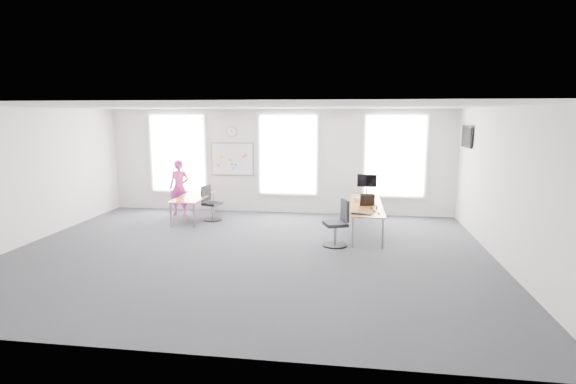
# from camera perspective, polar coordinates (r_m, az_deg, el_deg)

# --- Properties ---
(floor) EXTENTS (10.00, 10.00, 0.00)m
(floor) POSITION_cam_1_polar(r_m,az_deg,el_deg) (9.45, -5.21, -7.73)
(floor) COLOR #26252A
(floor) RESTS_ON ground
(ceiling) EXTENTS (10.00, 10.00, 0.00)m
(ceiling) POSITION_cam_1_polar(r_m,az_deg,el_deg) (9.01, -5.51, 10.77)
(ceiling) COLOR white
(ceiling) RESTS_ON ground
(wall_back) EXTENTS (10.00, 0.00, 10.00)m
(wall_back) POSITION_cam_1_polar(r_m,az_deg,el_deg) (13.01, -1.28, 3.91)
(wall_back) COLOR silver
(wall_back) RESTS_ON ground
(wall_front) EXTENTS (10.00, 0.00, 10.00)m
(wall_front) POSITION_cam_1_polar(r_m,az_deg,el_deg) (5.38, -15.25, -5.04)
(wall_front) COLOR silver
(wall_front) RESTS_ON ground
(wall_left) EXTENTS (0.00, 10.00, 10.00)m
(wall_left) POSITION_cam_1_polar(r_m,az_deg,el_deg) (11.36, -30.73, 1.65)
(wall_left) COLOR silver
(wall_left) RESTS_ON ground
(wall_right) EXTENTS (0.00, 10.00, 10.00)m
(wall_right) POSITION_cam_1_polar(r_m,az_deg,el_deg) (9.33, 26.07, 0.53)
(wall_right) COLOR silver
(wall_right) RESTS_ON ground
(window_left) EXTENTS (1.60, 0.06, 2.20)m
(window_left) POSITION_cam_1_polar(r_m,az_deg,el_deg) (13.77, -13.77, 4.79)
(window_left) COLOR silver
(window_left) RESTS_ON wall_back
(window_mid) EXTENTS (1.60, 0.06, 2.20)m
(window_mid) POSITION_cam_1_polar(r_m,az_deg,el_deg) (12.91, 0.01, 4.76)
(window_mid) COLOR silver
(window_mid) RESTS_ON wall_back
(window_right) EXTENTS (1.60, 0.06, 2.20)m
(window_right) POSITION_cam_1_polar(r_m,az_deg,el_deg) (12.84, 13.42, 4.46)
(window_right) COLOR silver
(window_right) RESTS_ON wall_back
(desk_right) EXTENTS (0.76, 2.83, 0.69)m
(desk_right) POSITION_cam_1_polar(r_m,az_deg,el_deg) (11.08, 9.89, -1.77)
(desk_right) COLOR orange
(desk_right) RESTS_ON ground
(desk_left) EXTENTS (0.72, 1.81, 0.66)m
(desk_left) POSITION_cam_1_polar(r_m,az_deg,el_deg) (12.41, -11.91, -0.77)
(desk_left) COLOR orange
(desk_left) RESTS_ON ground
(chair_right) EXTENTS (0.60, 0.60, 1.02)m
(chair_right) POSITION_cam_1_polar(r_m,az_deg,el_deg) (9.87, 6.36, -4.27)
(chair_right) COLOR black
(chair_right) RESTS_ON ground
(chair_left) EXTENTS (0.53, 0.53, 0.94)m
(chair_left) POSITION_cam_1_polar(r_m,az_deg,el_deg) (12.37, -9.81, -1.64)
(chair_left) COLOR black
(chair_left) RESTS_ON ground
(person) EXTENTS (0.58, 0.38, 1.59)m
(person) POSITION_cam_1_polar(r_m,az_deg,el_deg) (13.10, -13.63, 0.55)
(person) COLOR #DD349B
(person) RESTS_ON ground
(whiteboard) EXTENTS (1.20, 0.03, 0.90)m
(whiteboard) POSITION_cam_1_polar(r_m,az_deg,el_deg) (13.26, -7.09, 4.16)
(whiteboard) COLOR white
(whiteboard) RESTS_ON wall_back
(wall_clock) EXTENTS (0.30, 0.04, 0.30)m
(wall_clock) POSITION_cam_1_polar(r_m,az_deg,el_deg) (13.20, -7.16, 7.62)
(wall_clock) COLOR gray
(wall_clock) RESTS_ON wall_back
(tv) EXTENTS (0.06, 0.90, 0.55)m
(tv) POSITION_cam_1_polar(r_m,az_deg,el_deg) (12.12, 21.80, 6.57)
(tv) COLOR black
(tv) RESTS_ON wall_right
(keyboard) EXTENTS (0.47, 0.27, 0.02)m
(keyboard) POSITION_cam_1_polar(r_m,az_deg,el_deg) (9.95, 9.29, -2.75)
(keyboard) COLOR black
(keyboard) RESTS_ON desk_right
(mouse) EXTENTS (0.09, 0.11, 0.04)m
(mouse) POSITION_cam_1_polar(r_m,az_deg,el_deg) (10.03, 11.44, -2.67)
(mouse) COLOR black
(mouse) RESTS_ON desk_right
(lens_cap) EXTENTS (0.07, 0.07, 0.01)m
(lens_cap) POSITION_cam_1_polar(r_m,az_deg,el_deg) (10.28, 10.90, -2.43)
(lens_cap) COLOR black
(lens_cap) RESTS_ON desk_right
(headphones) EXTENTS (0.16, 0.08, 0.09)m
(headphones) POSITION_cam_1_polar(r_m,az_deg,el_deg) (10.54, 10.85, -1.91)
(headphones) COLOR black
(headphones) RESTS_ON desk_right
(laptop_sleeve) EXTENTS (0.37, 0.27, 0.29)m
(laptop_sleeve) POSITION_cam_1_polar(r_m,az_deg,el_deg) (10.85, 10.05, -1.01)
(laptop_sleeve) COLOR black
(laptop_sleeve) RESTS_ON desk_right
(paper_stack) EXTENTS (0.36, 0.31, 0.10)m
(paper_stack) POSITION_cam_1_polar(r_m,az_deg,el_deg) (11.35, 9.34, -0.98)
(paper_stack) COLOR beige
(paper_stack) RESTS_ON desk_right
(monitor) EXTENTS (0.52, 0.21, 0.58)m
(monitor) POSITION_cam_1_polar(r_m,az_deg,el_deg) (12.19, 9.98, 1.16)
(monitor) COLOR black
(monitor) RESTS_ON desk_right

